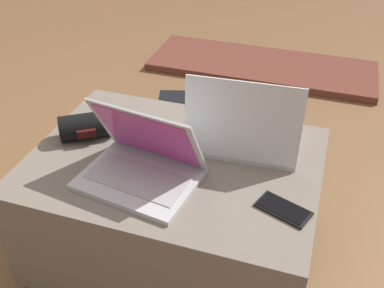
# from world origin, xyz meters

# --- Properties ---
(ground_plane) EXTENTS (14.00, 14.00, 0.00)m
(ground_plane) POSITION_xyz_m (0.00, 0.00, 0.00)
(ground_plane) COLOR brown
(ottoman) EXTENTS (0.89, 0.65, 0.44)m
(ottoman) POSITION_xyz_m (0.00, 0.00, 0.22)
(ottoman) COLOR #3D3832
(ottoman) RESTS_ON ground_plane
(laptop_near) EXTENTS (0.36, 0.29, 0.23)m
(laptop_near) POSITION_xyz_m (-0.06, -0.11, 0.49)
(laptop_near) COLOR #B7B7BC
(laptop_near) RESTS_ON ottoman
(laptop_far) EXTENTS (0.36, 0.27, 0.26)m
(laptop_far) POSITION_xyz_m (0.19, 0.13, 0.49)
(laptop_far) COLOR silver
(laptop_far) RESTS_ON ottoman
(cell_phone) EXTENTS (0.16, 0.12, 0.01)m
(cell_phone) POSITION_xyz_m (0.35, -0.12, 0.44)
(cell_phone) COLOR black
(cell_phone) RESTS_ON ottoman
(backpack) EXTENTS (0.39, 0.33, 0.46)m
(backpack) POSITION_xyz_m (-0.04, 0.44, 0.19)
(backpack) COLOR black
(backpack) RESTS_ON ground_plane
(wrist_brace) EXTENTS (0.18, 0.16, 0.08)m
(wrist_brace) POSITION_xyz_m (-0.31, 0.02, 0.48)
(wrist_brace) COLOR black
(wrist_brace) RESTS_ON ottoman
(fireplace_hearth) EXTENTS (1.40, 0.50, 0.04)m
(fireplace_hearth) POSITION_xyz_m (0.00, 1.59, 0.02)
(fireplace_hearth) COLOR brown
(fireplace_hearth) RESTS_ON ground_plane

